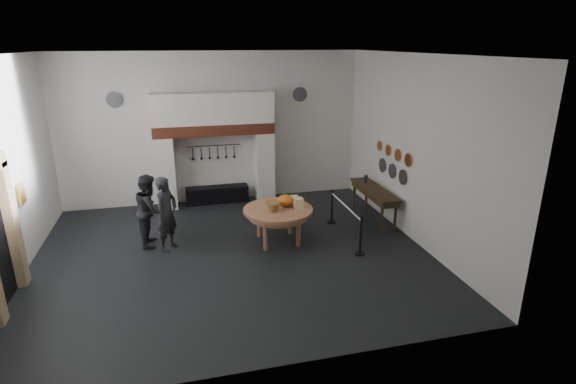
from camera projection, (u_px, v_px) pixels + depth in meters
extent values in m
cube|color=black|center=(233.00, 254.00, 10.55)|extent=(9.00, 8.00, 0.02)
cube|color=silver|center=(225.00, 54.00, 9.11)|extent=(9.00, 8.00, 0.02)
cube|color=silver|center=(213.00, 129.00, 13.51)|extent=(9.00, 0.02, 4.50)
cube|color=silver|center=(265.00, 234.00, 6.15)|extent=(9.00, 0.02, 4.50)
cube|color=silver|center=(0.00, 176.00, 8.79)|extent=(0.02, 8.00, 4.50)
cube|color=silver|center=(415.00, 150.00, 10.87)|extent=(0.02, 8.00, 4.50)
cube|color=silver|center=(166.00, 173.00, 13.22)|extent=(0.55, 0.70, 2.15)
cube|color=silver|center=(264.00, 166.00, 13.90)|extent=(0.55, 0.70, 2.15)
cube|color=#9E442B|center=(214.00, 129.00, 13.17)|extent=(3.50, 0.72, 0.32)
cube|color=silver|center=(213.00, 108.00, 12.97)|extent=(3.50, 0.70, 0.90)
cube|color=black|center=(217.00, 194.00, 13.89)|extent=(1.90, 0.45, 0.50)
cylinder|color=black|center=(214.00, 146.00, 13.59)|extent=(1.60, 0.02, 0.02)
cube|color=tan|center=(11.00, 226.00, 8.85)|extent=(0.22, 0.30, 2.60)
cube|color=gold|center=(21.00, 194.00, 9.75)|extent=(0.05, 0.34, 0.44)
cylinder|color=#A5704E|center=(278.00, 210.00, 10.97)|extent=(2.09, 2.09, 0.07)
ellipsoid|color=#E45820|center=(285.00, 201.00, 11.05)|extent=(0.36, 0.36, 0.31)
cube|color=#F7D893|center=(298.00, 203.00, 10.99)|extent=(0.22, 0.22, 0.24)
cube|color=#ECE48D|center=(294.00, 200.00, 11.27)|extent=(0.18, 0.18, 0.20)
cone|color=#966537|center=(273.00, 207.00, 10.75)|extent=(0.39, 0.39, 0.22)
ellipsoid|color=#A3793A|center=(271.00, 202.00, 11.23)|extent=(0.31, 0.18, 0.13)
imported|color=#222227|center=(167.00, 214.00, 10.56)|extent=(0.73, 0.78, 1.80)
imported|color=black|center=(150.00, 210.00, 10.84)|extent=(0.71, 0.89, 1.77)
cube|color=#362813|center=(374.00, 190.00, 12.36)|extent=(0.55, 2.20, 0.06)
cylinder|color=#444549|center=(366.00, 179.00, 12.87)|extent=(0.12, 0.12, 0.22)
cylinder|color=#C6662D|center=(408.00, 160.00, 11.14)|extent=(0.03, 0.34, 0.34)
cylinder|color=#C6662D|center=(398.00, 155.00, 11.64)|extent=(0.03, 0.32, 0.32)
cylinder|color=#C6662D|center=(388.00, 150.00, 12.15)|extent=(0.03, 0.30, 0.30)
cylinder|color=#C6662D|center=(380.00, 146.00, 12.65)|extent=(0.03, 0.28, 0.28)
cylinder|color=#4C4C51|center=(403.00, 177.00, 11.48)|extent=(0.03, 0.40, 0.40)
cylinder|color=#4C4C51|center=(392.00, 171.00, 12.03)|extent=(0.03, 0.40, 0.40)
cylinder|color=#4C4C51|center=(382.00, 165.00, 12.58)|extent=(0.03, 0.40, 0.40)
cylinder|color=#4C4C51|center=(114.00, 100.00, 12.54)|extent=(0.44, 0.03, 0.44)
cylinder|color=#4C4C51|center=(300.00, 94.00, 13.79)|extent=(0.44, 0.03, 0.44)
cylinder|color=black|center=(361.00, 237.00, 10.41)|extent=(0.05, 0.05, 0.90)
cylinder|color=black|center=(332.00, 207.00, 12.24)|extent=(0.05, 0.05, 0.90)
cylinder|color=silver|center=(346.00, 206.00, 11.20)|extent=(0.04, 2.00, 0.04)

